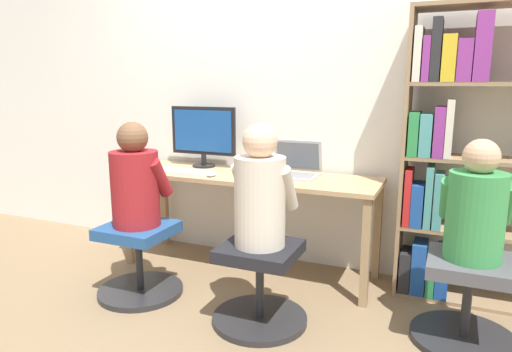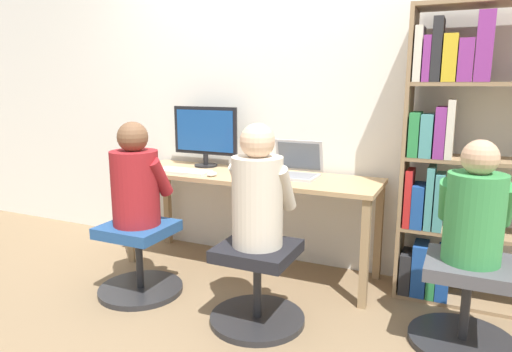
# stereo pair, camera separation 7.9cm
# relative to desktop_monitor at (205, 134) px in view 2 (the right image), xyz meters

# --- Properties ---
(ground_plane) EXTENTS (14.00, 14.00, 0.00)m
(ground_plane) POSITION_rel_desktop_monitor_xyz_m (0.45, -0.42, -0.98)
(ground_plane) COLOR #846B4C
(wall_back) EXTENTS (10.00, 0.05, 2.60)m
(wall_back) POSITION_rel_desktop_monitor_xyz_m (0.45, 0.20, 0.32)
(wall_back) COLOR silver
(wall_back) RESTS_ON ground_plane
(desk) EXTENTS (1.87, 0.56, 0.73)m
(desk) POSITION_rel_desktop_monitor_xyz_m (0.45, -0.15, -0.33)
(desk) COLOR tan
(desk) RESTS_ON ground_plane
(desktop_monitor) EXTENTS (0.55, 0.18, 0.47)m
(desktop_monitor) POSITION_rel_desktop_monitor_xyz_m (0.00, 0.00, 0.00)
(desktop_monitor) COLOR black
(desktop_monitor) RESTS_ON desk
(laptop) EXTENTS (0.35, 0.29, 0.25)m
(laptop) POSITION_rel_desktop_monitor_xyz_m (0.77, -0.08, -0.20)
(laptop) COLOR #B7B7BC
(laptop) RESTS_ON desk
(keyboard) EXTENTS (0.41, 0.17, 0.03)m
(keyboard) POSITION_rel_desktop_monitor_xyz_m (-0.01, -0.30, -0.24)
(keyboard) COLOR silver
(keyboard) RESTS_ON desk
(computer_mouse_by_keyboard) EXTENTS (0.06, 0.09, 0.03)m
(computer_mouse_by_keyboard) POSITION_rel_desktop_monitor_xyz_m (0.24, -0.32, -0.24)
(computer_mouse_by_keyboard) COLOR silver
(computer_mouse_by_keyboard) RESTS_ON desk
(office_chair_left) EXTENTS (0.56, 0.56, 0.47)m
(office_chair_left) POSITION_rel_desktop_monitor_xyz_m (-0.05, -0.79, -0.74)
(office_chair_left) COLOR #262628
(office_chair_left) RESTS_ON ground_plane
(office_chair_right) EXTENTS (0.56, 0.56, 0.47)m
(office_chair_right) POSITION_rel_desktop_monitor_xyz_m (0.82, -0.82, -0.74)
(office_chair_right) COLOR #262628
(office_chair_right) RESTS_ON ground_plane
(person_at_monitor) EXTENTS (0.37, 0.33, 0.67)m
(person_at_monitor) POSITION_rel_desktop_monitor_xyz_m (-0.05, -0.78, -0.22)
(person_at_monitor) COLOR maroon
(person_at_monitor) RESTS_ON office_chair_left
(person_at_laptop) EXTENTS (0.35, 0.32, 0.69)m
(person_at_laptop) POSITION_rel_desktop_monitor_xyz_m (0.82, -0.81, -0.20)
(person_at_laptop) COLOR beige
(person_at_laptop) RESTS_ON office_chair_right
(bookshelf) EXTENTS (0.91, 0.31, 1.83)m
(bookshelf) POSITION_rel_desktop_monitor_xyz_m (1.80, -0.05, -0.04)
(bookshelf) COLOR #997A56
(bookshelf) RESTS_ON ground_plane
(office_chair_side) EXTENTS (0.56, 0.56, 0.47)m
(office_chair_side) POSITION_rel_desktop_monitor_xyz_m (1.92, -0.57, -0.74)
(office_chair_side) COLOR #262628
(office_chair_side) RESTS_ON ground_plane
(person_near_shelf) EXTENTS (0.35, 0.31, 0.63)m
(person_near_shelf) POSITION_rel_desktop_monitor_xyz_m (1.92, -0.57, -0.23)
(person_near_shelf) COLOR #388C47
(person_near_shelf) RESTS_ON office_chair_side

